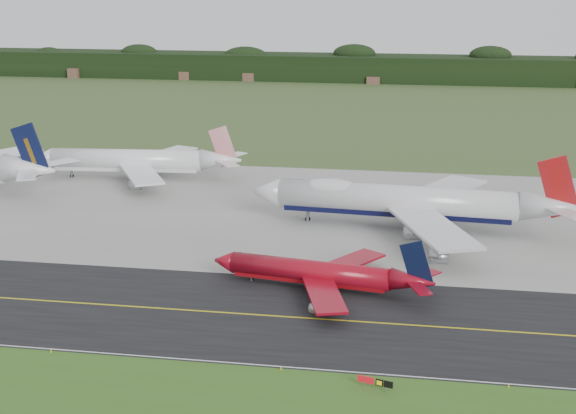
# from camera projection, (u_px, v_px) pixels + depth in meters

# --- Properties ---
(ground) EXTENTS (600.00, 600.00, 0.00)m
(ground) POSITION_uv_depth(u_px,v_px,m) (281.00, 306.00, 121.26)
(ground) COLOR #2E4821
(ground) RESTS_ON ground
(taxiway) EXTENTS (400.00, 32.00, 0.02)m
(taxiway) POSITION_uv_depth(u_px,v_px,m) (277.00, 316.00, 117.46)
(taxiway) COLOR black
(taxiway) RESTS_ON ground
(apron) EXTENTS (400.00, 78.00, 0.01)m
(apron) POSITION_uv_depth(u_px,v_px,m) (322.00, 212.00, 169.62)
(apron) COLOR gray
(apron) RESTS_ON ground
(taxiway_centreline) EXTENTS (400.00, 0.40, 0.00)m
(taxiway_centreline) POSITION_uv_depth(u_px,v_px,m) (277.00, 316.00, 117.45)
(taxiway_centreline) COLOR gold
(taxiway_centreline) RESTS_ON taxiway
(taxiway_edge_line) EXTENTS (400.00, 0.25, 0.00)m
(taxiway_edge_line) POSITION_uv_depth(u_px,v_px,m) (256.00, 365.00, 102.75)
(taxiway_edge_line) COLOR silver
(taxiway_edge_line) RESTS_ON taxiway
(horizon_treeline) EXTENTS (700.00, 25.00, 12.00)m
(horizon_treeline) POSITION_uv_depth(u_px,v_px,m) (379.00, 70.00, 379.38)
(horizon_treeline) COLOR black
(horizon_treeline) RESTS_ON ground
(jet_ba_747) EXTENTS (64.98, 53.67, 16.33)m
(jet_ba_747) POSITION_uv_depth(u_px,v_px,m) (408.00, 201.00, 156.85)
(jet_ba_747) COLOR silver
(jet_ba_747) RESTS_ON ground
(jet_red_737) EXTENTS (36.33, 29.31, 9.82)m
(jet_red_737) POSITION_uv_depth(u_px,v_px,m) (322.00, 273.00, 126.80)
(jet_red_737) COLOR maroon
(jet_red_737) RESTS_ON ground
(jet_star_tail) EXTENTS (51.75, 43.19, 13.65)m
(jet_star_tail) POSITION_uv_depth(u_px,v_px,m) (138.00, 161.00, 195.84)
(jet_star_tail) COLOR white
(jet_star_tail) RESTS_ON ground
(taxiway_sign) EXTENTS (4.32, 1.37, 1.48)m
(taxiway_sign) POSITION_uv_depth(u_px,v_px,m) (375.00, 382.00, 96.32)
(taxiway_sign) COLOR slate
(taxiway_sign) RESTS_ON ground
(edge_marker_left) EXTENTS (0.16, 0.16, 0.50)m
(edge_marker_left) POSITION_uv_depth(u_px,v_px,m) (51.00, 351.00, 105.99)
(edge_marker_left) COLOR yellow
(edge_marker_left) RESTS_ON ground
(edge_marker_center) EXTENTS (0.16, 0.16, 0.50)m
(edge_marker_center) POSITION_uv_depth(u_px,v_px,m) (281.00, 369.00, 101.21)
(edge_marker_center) COLOR yellow
(edge_marker_center) RESTS_ON ground
(edge_marker_right) EXTENTS (0.16, 0.16, 0.50)m
(edge_marker_right) POSITION_uv_depth(u_px,v_px,m) (509.00, 386.00, 96.89)
(edge_marker_right) COLOR yellow
(edge_marker_right) RESTS_ON ground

